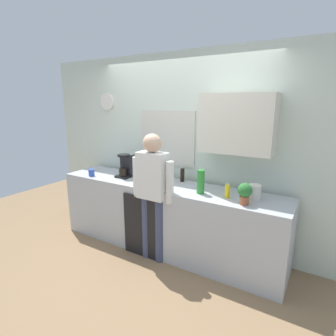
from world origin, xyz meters
The scene contains 15 objects.
ground_plane centered at (0.00, 0.00, 0.00)m, with size 8.00×8.00×0.00m, color #8C6D4C.
kitchen_counter centered at (0.00, 0.30, 0.46)m, with size 3.11×0.64×0.91m, color #B2B7BC.
dishwasher_panel centered at (-0.15, -0.03, 0.41)m, with size 0.56×0.02×0.82m, color black.
back_wall_assembly centered at (0.10, 0.70, 1.36)m, with size 4.71×0.42×2.60m.
coffee_maker centered at (-0.69, 0.32, 1.06)m, with size 0.20×0.20×0.33m.
bottle_clear_soda centered at (0.53, 0.21, 1.05)m, with size 0.09×0.09×0.28m, color #2D8C33.
bottle_dark_sauce centered at (0.12, 0.53, 1.00)m, with size 0.06×0.06×0.18m, color black.
bottle_green_wine centered at (-0.65, 0.51, 1.06)m, with size 0.07×0.07×0.30m, color #195923.
cup_blue_mug centered at (-1.14, 0.10, 0.96)m, with size 0.08×0.08×0.10m, color #3351B2.
cup_white_mug centered at (-0.19, 0.49, 0.96)m, with size 0.08×0.08×0.10m, color white.
mixing_bowl centered at (-0.01, 0.12, 0.95)m, with size 0.22×0.22×0.08m, color #4C72A5.
potted_plant centered at (1.07, 0.13, 1.04)m, with size 0.15×0.15×0.23m.
dish_soap centered at (0.85, 0.24, 0.99)m, with size 0.06×0.06×0.18m.
storage_canister centered at (1.12, 0.32, 1.00)m, with size 0.14×0.14×0.17m, color silver.
person_at_sink centered at (0.00, 0.00, 0.95)m, with size 0.57×0.22×1.60m.
Camera 1 is at (1.76, -2.55, 1.95)m, focal length 28.84 mm.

